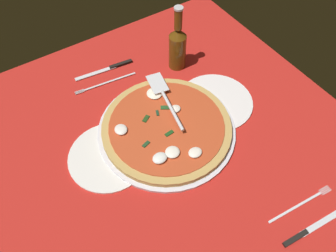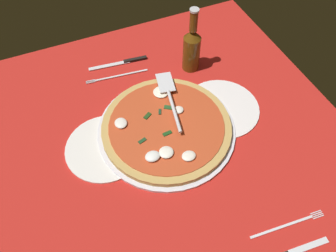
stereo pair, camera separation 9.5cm
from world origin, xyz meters
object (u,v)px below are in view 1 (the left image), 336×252
place_setting_far (108,76)px  place_setting_near (303,219)px  pizza_server (165,98)px  beer_bottle (178,46)px  pizza (168,126)px  dinner_plate_left (109,157)px  dinner_plate_right (215,102)px

place_setting_far → place_setting_near: bearing=111.0°
pizza_server → place_setting_far: size_ratio=1.06×
beer_bottle → place_setting_far: bearing=159.5°
pizza → pizza_server: bearing=61.8°
pizza → place_setting_far: pizza is taller
dinner_plate_left → pizza_server: pizza_server is taller
pizza → beer_bottle: 28.51cm
dinner_plate_left → place_setting_far: size_ratio=0.99×
pizza_server → beer_bottle: beer_bottle is taller
dinner_plate_left → place_setting_far: bearing=64.1°
pizza_server → beer_bottle: (13.59, 13.88, 3.74)cm
dinner_plate_left → place_setting_far: place_setting_far is taller
pizza → pizza_server: 9.00cm
place_setting_near → place_setting_far: bearing=109.5°
pizza_server → pizza: bearing=162.5°
dinner_plate_right → pizza: size_ratio=0.62×
pizza → dinner_plate_right: bearing=3.2°
dinner_plate_left → place_setting_near: size_ratio=1.06×
dinner_plate_right → pizza: bearing=-176.8°
place_setting_far → beer_bottle: size_ratio=0.99×
dinner_plate_left → pizza_server: size_ratio=0.94×
dinner_plate_right → pizza_server: size_ratio=0.98×
dinner_plate_left → place_setting_far: 31.81cm
dinner_plate_right → beer_bottle: (-0.78, 20.40, 8.28)cm
dinner_plate_right → pizza: (-18.43, -1.04, 1.85)cm
place_setting_near → beer_bottle: (4.20, 62.17, 8.43)cm
dinner_plate_right → pizza: pizza is taller
pizza_server → place_setting_far: (-8.84, 22.25, -4.67)cm
pizza → beer_bottle: (17.65, 21.44, 6.43)cm
place_setting_near → beer_bottle: size_ratio=0.93×
dinner_plate_left → pizza: (18.69, -1.21, 1.85)cm
place_setting_far → pizza: bearing=105.6°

